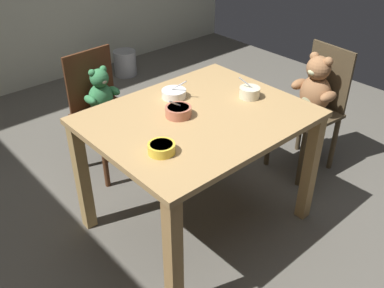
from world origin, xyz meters
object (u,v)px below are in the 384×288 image
at_px(porridge_bowl_terracotta_center, 178,111).
at_px(porridge_bowl_cream_near_right, 250,92).
at_px(teddy_chair_near_right, 313,95).
at_px(metal_pail, 125,63).
at_px(porridge_bowl_white_far_center, 174,93).
at_px(dining_table, 198,134).
at_px(porridge_bowl_yellow_near_left, 162,148).
at_px(teddy_chair_far_center, 103,102).

bearing_deg(porridge_bowl_terracotta_center, porridge_bowl_cream_near_right, -12.70).
relative_size(teddy_chair_near_right, porridge_bowl_terracotta_center, 5.91).
bearing_deg(metal_pail, porridge_bowl_white_far_center, -115.29).
xyz_separation_m(dining_table, porridge_bowl_yellow_near_left, (-0.36, -0.15, 0.14)).
bearing_deg(porridge_bowl_white_far_center, dining_table, -98.75).
xyz_separation_m(porridge_bowl_yellow_near_left, metal_pail, (1.30, 2.30, -0.63)).
relative_size(teddy_chair_far_center, metal_pail, 3.20).
bearing_deg(porridge_bowl_yellow_near_left, metal_pail, 60.50).
relative_size(dining_table, porridge_bowl_terracotta_center, 7.69).
height_order(teddy_chair_far_center, porridge_bowl_white_far_center, porridge_bowl_white_far_center).
relative_size(teddy_chair_near_right, porridge_bowl_white_far_center, 6.05).
bearing_deg(metal_pail, porridge_bowl_cream_near_right, -104.90).
bearing_deg(porridge_bowl_cream_near_right, porridge_bowl_terracotta_center, 167.30).
xyz_separation_m(porridge_bowl_terracotta_center, porridge_bowl_white_far_center, (0.12, 0.18, -0.00)).
bearing_deg(metal_pail, porridge_bowl_yellow_near_left, -119.50).
distance_m(porridge_bowl_white_far_center, porridge_bowl_cream_near_right, 0.43).
bearing_deg(teddy_chair_far_center, teddy_chair_near_right, 45.21).
distance_m(teddy_chair_near_right, metal_pail, 2.26).
xyz_separation_m(dining_table, teddy_chair_far_center, (-0.08, 0.87, -0.11)).
distance_m(porridge_bowl_white_far_center, porridge_bowl_yellow_near_left, 0.57).
distance_m(porridge_bowl_terracotta_center, porridge_bowl_white_far_center, 0.22).
xyz_separation_m(porridge_bowl_white_far_center, porridge_bowl_cream_near_right, (0.32, -0.28, 0.01)).
xyz_separation_m(porridge_bowl_cream_near_right, porridge_bowl_yellow_near_left, (-0.72, -0.11, -0.01)).
bearing_deg(porridge_bowl_white_far_center, porridge_bowl_cream_near_right, -41.79).
bearing_deg(metal_pail, teddy_chair_far_center, -128.39).
xyz_separation_m(teddy_chair_far_center, porridge_bowl_yellow_near_left, (-0.29, -1.02, 0.26)).
height_order(teddy_chair_far_center, porridge_bowl_terracotta_center, porridge_bowl_terracotta_center).
height_order(teddy_chair_far_center, teddy_chair_near_right, teddy_chair_near_right).
height_order(porridge_bowl_terracotta_center, porridge_bowl_yellow_near_left, porridge_bowl_terracotta_center).
relative_size(porridge_bowl_white_far_center, porridge_bowl_yellow_near_left, 1.12).
xyz_separation_m(porridge_bowl_cream_near_right, metal_pail, (0.58, 2.19, -0.64)).
relative_size(porridge_bowl_terracotta_center, metal_pail, 0.56).
relative_size(teddy_chair_far_center, teddy_chair_near_right, 0.96).
relative_size(teddy_chair_far_center, porridge_bowl_cream_near_right, 7.07).
height_order(dining_table, porridge_bowl_yellow_near_left, porridge_bowl_yellow_near_left).
relative_size(porridge_bowl_yellow_near_left, metal_pail, 0.49).
bearing_deg(porridge_bowl_cream_near_right, porridge_bowl_yellow_near_left, -171.07).
xyz_separation_m(teddy_chair_near_right, porridge_bowl_terracotta_center, (-1.07, 0.13, 0.21)).
distance_m(teddy_chair_far_center, metal_pail, 1.67).
distance_m(dining_table, teddy_chair_far_center, 0.88).
relative_size(porridge_bowl_terracotta_center, porridge_bowl_yellow_near_left, 1.15).
height_order(teddy_chair_near_right, porridge_bowl_white_far_center, teddy_chair_near_right).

